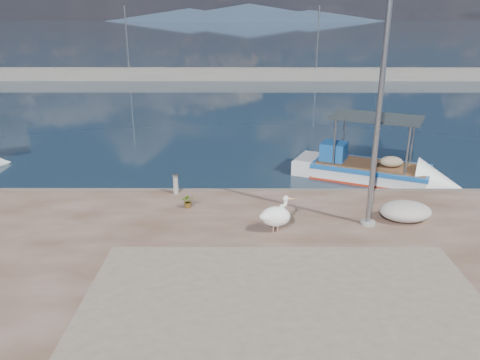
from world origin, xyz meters
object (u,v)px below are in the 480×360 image
object	(u,v)px
boat_right	(369,173)
lamp_post	(378,117)
pelican	(276,216)
bollard_near	(176,183)

from	to	relation	value
boat_right	lamp_post	distance (m)	6.84
pelican	lamp_post	size ratio (longest dim) A/B	0.17
boat_right	bollard_near	size ratio (longest dim) A/B	9.40
pelican	lamp_post	bearing A→B (deg)	-9.33
pelican	bollard_near	world-z (taller)	pelican
boat_right	lamp_post	size ratio (longest dim) A/B	0.97
bollard_near	lamp_post	bearing A→B (deg)	-22.42
boat_right	bollard_near	xyz separation A→B (m)	(-7.71, -3.09, 0.65)
boat_right	pelican	xyz separation A→B (m)	(-4.36, -6.23, 0.78)
lamp_post	bollard_near	size ratio (longest dim) A/B	9.70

